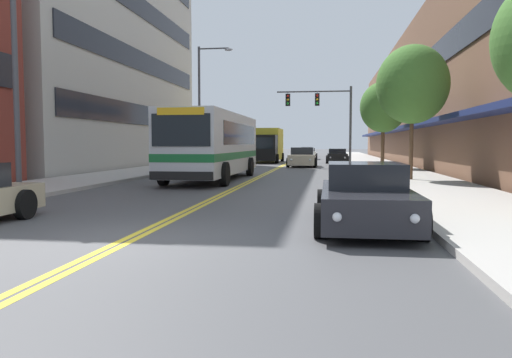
{
  "coord_description": "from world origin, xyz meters",
  "views": [
    {
      "loc": [
        3.56,
        -8.31,
        1.74
      ],
      "look_at": [
        -1.06,
        23.67,
        -0.55
      ],
      "focal_mm": 35.0,
      "sensor_mm": 36.0,
      "label": 1
    }
  ],
  "objects_px": {
    "street_tree_right_mid": "(413,85)",
    "fire_hydrant": "(402,180)",
    "street_lamp_left_far": "(204,97)",
    "traffic_signal_mast": "(324,110)",
    "car_champagne_moving_lead": "(302,158)",
    "street_lamp_left_near": "(21,29)",
    "street_tree_right_far": "(383,107)",
    "car_silver_parked_left_near": "(216,159)",
    "car_black_parked_right_mid": "(337,156)",
    "car_white_moving_second": "(308,154)",
    "city_bus": "(214,143)",
    "box_truck": "(266,145)",
    "car_navy_moving_third": "(307,152)",
    "car_charcoal_parked_right_foreground": "(365,197)"
  },
  "relations": [
    {
      "from": "street_lamp_left_far",
      "to": "fire_hydrant",
      "type": "height_order",
      "value": "street_lamp_left_far"
    },
    {
      "from": "car_white_moving_second",
      "to": "street_lamp_left_near",
      "type": "distance_m",
      "value": 43.79
    },
    {
      "from": "car_black_parked_right_mid",
      "to": "street_tree_right_far",
      "type": "height_order",
      "value": "street_tree_right_far"
    },
    {
      "from": "city_bus",
      "to": "street_tree_right_mid",
      "type": "xyz_separation_m",
      "value": [
        9.18,
        -0.65,
        2.58
      ]
    },
    {
      "from": "city_bus",
      "to": "car_silver_parked_left_near",
      "type": "distance_m",
      "value": 11.38
    },
    {
      "from": "street_lamp_left_near",
      "to": "car_navy_moving_third",
      "type": "bearing_deg",
      "value": 83.83
    },
    {
      "from": "car_white_moving_second",
      "to": "car_navy_moving_third",
      "type": "distance_m",
      "value": 10.89
    },
    {
      "from": "street_tree_right_mid",
      "to": "car_silver_parked_left_near",
      "type": "bearing_deg",
      "value": 134.7
    },
    {
      "from": "car_silver_parked_left_near",
      "to": "fire_hydrant",
      "type": "height_order",
      "value": "car_silver_parked_left_near"
    },
    {
      "from": "street_tree_right_far",
      "to": "car_champagne_moving_lead",
      "type": "bearing_deg",
      "value": 144.6
    },
    {
      "from": "car_black_parked_right_mid",
      "to": "street_tree_right_mid",
      "type": "relative_size",
      "value": 0.75
    },
    {
      "from": "box_truck",
      "to": "street_lamp_left_near",
      "type": "relative_size",
      "value": 0.88
    },
    {
      "from": "city_bus",
      "to": "traffic_signal_mast",
      "type": "xyz_separation_m",
      "value": [
        5.18,
        14.13,
        2.49
      ]
    },
    {
      "from": "car_black_parked_right_mid",
      "to": "car_white_moving_second",
      "type": "xyz_separation_m",
      "value": [
        -3.11,
        10.71,
        -0.01
      ]
    },
    {
      "from": "car_navy_moving_third",
      "to": "traffic_signal_mast",
      "type": "height_order",
      "value": "traffic_signal_mast"
    },
    {
      "from": "car_charcoal_parked_right_foreground",
      "to": "street_lamp_left_far",
      "type": "distance_m",
      "value": 25.46
    },
    {
      "from": "street_tree_right_mid",
      "to": "fire_hydrant",
      "type": "relative_size",
      "value": 7.13
    },
    {
      "from": "street_lamp_left_near",
      "to": "street_tree_right_far",
      "type": "relative_size",
      "value": 1.5
    },
    {
      "from": "street_tree_right_mid",
      "to": "street_lamp_left_far",
      "type": "bearing_deg",
      "value": 138.71
    },
    {
      "from": "car_silver_parked_left_near",
      "to": "fire_hydrant",
      "type": "xyz_separation_m",
      "value": [
        10.28,
        -18.13,
        -0.06
      ]
    },
    {
      "from": "traffic_signal_mast",
      "to": "fire_hydrant",
      "type": "height_order",
      "value": "traffic_signal_mast"
    },
    {
      "from": "car_white_moving_second",
      "to": "street_tree_right_mid",
      "type": "xyz_separation_m",
      "value": [
        5.97,
        -33.24,
        3.76
      ]
    },
    {
      "from": "car_champagne_moving_lead",
      "to": "traffic_signal_mast",
      "type": "distance_m",
      "value": 3.94
    },
    {
      "from": "car_champagne_moving_lead",
      "to": "traffic_signal_mast",
      "type": "height_order",
      "value": "traffic_signal_mast"
    },
    {
      "from": "city_bus",
      "to": "fire_hydrant",
      "type": "bearing_deg",
      "value": -41.9
    },
    {
      "from": "car_silver_parked_left_near",
      "to": "car_white_moving_second",
      "type": "distance_m",
      "value": 22.25
    },
    {
      "from": "street_lamp_left_far",
      "to": "street_tree_right_mid",
      "type": "distance_m",
      "value": 16.28
    },
    {
      "from": "street_tree_right_mid",
      "to": "box_truck",
      "type": "bearing_deg",
      "value": 111.87
    },
    {
      "from": "car_navy_moving_third",
      "to": "car_charcoal_parked_right_foreground",
      "type": "bearing_deg",
      "value": -86.38
    },
    {
      "from": "city_bus",
      "to": "box_truck",
      "type": "height_order",
      "value": "box_truck"
    },
    {
      "from": "street_lamp_left_near",
      "to": "city_bus",
      "type": "bearing_deg",
      "value": 73.3
    },
    {
      "from": "street_lamp_left_far",
      "to": "street_tree_right_far",
      "type": "distance_m",
      "value": 12.16
    },
    {
      "from": "car_white_moving_second",
      "to": "fire_hydrant",
      "type": "relative_size",
      "value": 4.98
    },
    {
      "from": "car_silver_parked_left_near",
      "to": "car_champagne_moving_lead",
      "type": "xyz_separation_m",
      "value": [
        5.97,
        3.15,
        0.06
      ]
    },
    {
      "from": "street_lamp_left_far",
      "to": "street_tree_right_far",
      "type": "height_order",
      "value": "street_lamp_left_far"
    },
    {
      "from": "fire_hydrant",
      "to": "car_navy_moving_third",
      "type": "bearing_deg",
      "value": 95.86
    },
    {
      "from": "box_truck",
      "to": "street_tree_right_far",
      "type": "height_order",
      "value": "street_tree_right_far"
    },
    {
      "from": "car_black_parked_right_mid",
      "to": "car_white_moving_second",
      "type": "distance_m",
      "value": 11.15
    },
    {
      "from": "car_champagne_moving_lead",
      "to": "box_truck",
      "type": "bearing_deg",
      "value": 113.82
    },
    {
      "from": "street_tree_right_mid",
      "to": "car_charcoal_parked_right_foreground",
      "type": "bearing_deg",
      "value": -103.05
    },
    {
      "from": "street_lamp_left_far",
      "to": "car_charcoal_parked_right_foreground",
      "type": "bearing_deg",
      "value": -68.19
    },
    {
      "from": "box_truck",
      "to": "fire_hydrant",
      "type": "bearing_deg",
      "value": -74.8
    },
    {
      "from": "traffic_signal_mast",
      "to": "city_bus",
      "type": "bearing_deg",
      "value": -110.14
    },
    {
      "from": "car_navy_moving_third",
      "to": "street_tree_right_far",
      "type": "height_order",
      "value": "street_tree_right_far"
    },
    {
      "from": "car_white_moving_second",
      "to": "car_charcoal_parked_right_foreground",
      "type": "bearing_deg",
      "value": -86.17
    },
    {
      "from": "car_black_parked_right_mid",
      "to": "car_silver_parked_left_near",
      "type": "bearing_deg",
      "value": -128.87
    },
    {
      "from": "city_bus",
      "to": "car_silver_parked_left_near",
      "type": "xyz_separation_m",
      "value": [
        -2.41,
        11.06,
        -1.16
      ]
    },
    {
      "from": "car_black_parked_right_mid",
      "to": "street_lamp_left_near",
      "type": "bearing_deg",
      "value": -106.29
    },
    {
      "from": "car_navy_moving_third",
      "to": "street_tree_right_far",
      "type": "relative_size",
      "value": 0.77
    },
    {
      "from": "car_silver_parked_left_near",
      "to": "city_bus",
      "type": "bearing_deg",
      "value": -77.7
    }
  ]
}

